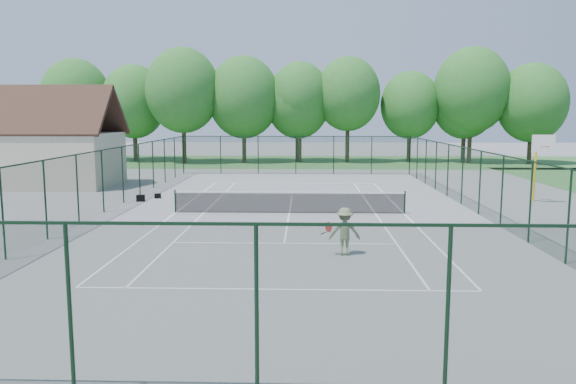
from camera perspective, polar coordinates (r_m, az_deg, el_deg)
name	(u,v)px	position (r m, az deg, el deg)	size (l,w,h in m)	color
ground	(289,213)	(26.94, 0.13, -2.16)	(140.00, 140.00, 0.00)	gray
grass_far	(298,162)	(56.71, 1.01, 3.11)	(80.00, 16.00, 0.01)	#3D7636
court_lines	(289,213)	(26.93, 0.13, -2.15)	(11.05, 23.85, 0.01)	white
tennis_net	(289,201)	(26.84, 0.13, -0.95)	(11.08, 0.08, 1.10)	black
fence_enclosure	(289,181)	(26.71, 0.13, 1.14)	(18.05, 36.05, 3.02)	#18341D
utility_building	(51,139)	(40.21, -22.95, 5.00)	(8.60, 6.27, 6.63)	beige
tree_line_far	(298,102)	(56.54, 1.02, 9.17)	(39.40, 6.40, 9.70)	#40331F
basketball_goal	(540,155)	(32.72, 24.19, 3.46)	(1.20, 1.43, 3.65)	yellow
sports_bag_a	(141,198)	(31.59, -14.75, -0.61)	(0.45, 0.27, 0.36)	black
sports_bag_b	(158,196)	(32.53, -13.10, -0.39)	(0.35, 0.22, 0.27)	black
tennis_player	(345,231)	(18.92, 5.77, -4.01)	(1.86, 0.93, 1.61)	#616948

